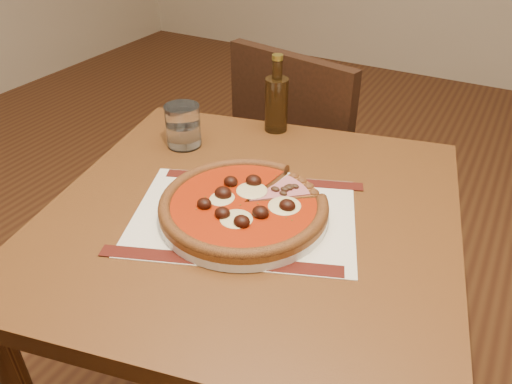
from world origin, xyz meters
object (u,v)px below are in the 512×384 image
table (251,248)px  chair_far (306,161)px  pizza (243,204)px  water_glass (183,126)px  bottle (276,102)px  plate (244,212)px

table → chair_far: 0.65m
pizza → water_glass: 0.33m
table → bottle: (-0.12, 0.34, 0.18)m
plate → pizza: 0.02m
pizza → chair_far: bearing=102.4°
plate → pizza: bearing=-118.1°
table → water_glass: (-0.28, 0.16, 0.15)m
chair_far → pizza: chair_far is taller
chair_far → water_glass: (-0.13, -0.46, 0.29)m
water_glass → chair_far: bearing=73.9°
pizza → water_glass: bearing=145.8°
water_glass → bottle: bearing=49.4°
chair_far → plate: 0.71m
table → pizza: (-0.00, -0.03, 0.13)m
pizza → bottle: (-0.12, 0.37, 0.05)m
plate → bottle: size_ratio=1.66×
plate → table: bearing=89.0°
table → plate: 0.12m
table → plate: (-0.00, -0.03, 0.11)m
chair_far → water_glass: 0.56m
chair_far → pizza: (0.14, -0.65, 0.27)m
plate → water_glass: (-0.28, 0.19, 0.04)m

